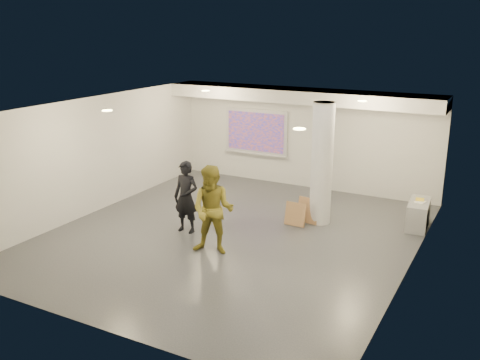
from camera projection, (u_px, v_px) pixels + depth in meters
The scene contains 20 objects.
floor at pixel (232, 235), 12.49m from camera, with size 8.00×9.00×0.01m, color #35383C.
ceiling at pixel (231, 108), 11.65m from camera, with size 8.00×9.00×0.01m, color silver.
wall_back at pixel (305, 138), 15.88m from camera, with size 8.00×0.01×3.00m, color silver.
wall_front at pixel (91, 243), 8.26m from camera, with size 8.00×0.01×3.00m, color silver.
wall_left at pixel (97, 154), 13.88m from camera, with size 0.01×9.00×3.00m, color silver.
wall_right at pixel (414, 200), 10.26m from camera, with size 0.01×9.00×3.00m, color silver.
soffit_band at pixel (299, 95), 15.04m from camera, with size 8.00×1.10×0.36m, color silver.
downlight_nw at pixel (206, 91), 14.77m from camera, with size 0.22×0.22×0.02m, color #E7E18A.
downlight_ne at pixel (362, 101), 12.78m from camera, with size 0.22×0.22×0.02m, color #E7E18A.
downlight_sw at pixel (107, 111), 11.38m from camera, with size 0.22×0.22×0.02m, color #E7E18A.
downlight_se at pixel (299, 129), 9.39m from camera, with size 0.22×0.22×0.02m, color #E7E18A.
column at pixel (322, 164), 12.92m from camera, with size 0.52×0.52×3.00m, color silver.
projection_screen at pixel (256, 132), 16.56m from camera, with size 2.10×0.13×1.42m.
credenza at pixel (418, 214), 12.92m from camera, with size 0.47×1.12×0.65m, color gray.
papers_stack at pixel (420, 202), 12.77m from camera, with size 0.22×0.28×0.02m, color white.
postit_pad at pixel (420, 200), 12.93m from camera, with size 0.20×0.27×0.03m, color yellow.
cardboard_back at pixel (308, 210), 13.24m from camera, with size 0.58×0.05×0.63m, color #9B7147.
cardboard_front at pixel (295, 214), 13.04m from camera, with size 0.53×0.05×0.58m, color #9B7147.
woman at pixel (186, 197), 12.51m from camera, with size 0.62×0.41×1.71m, color black.
man at pixel (213, 210), 11.30m from camera, with size 0.94×0.73×1.93m, color olive.
Camera 1 is at (5.64, -10.17, 4.75)m, focal length 40.00 mm.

